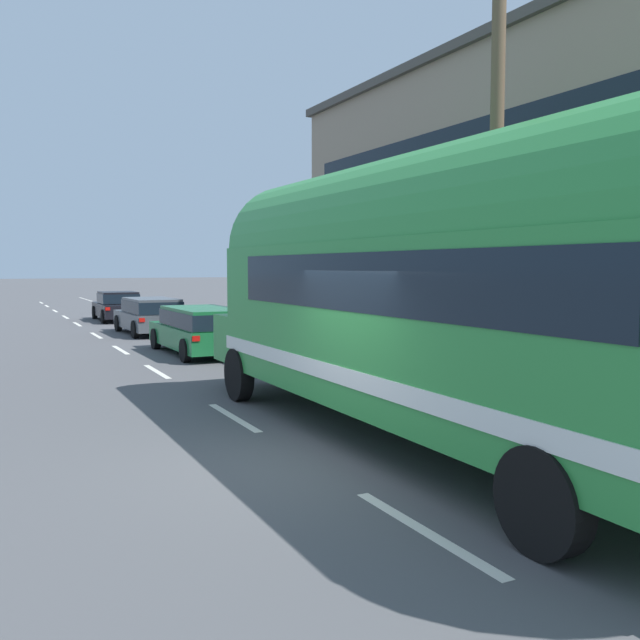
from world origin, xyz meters
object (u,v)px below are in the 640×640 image
utility_pole (496,158)px  car_lead (202,327)px  car_second (150,313)px  painted_bus (447,286)px  car_third (118,305)px

utility_pole → car_lead: bearing=103.4°
car_lead → car_second: bearing=90.2°
car_lead → car_second: (-0.02, 6.71, -0.02)m
painted_bus → car_second: bearing=89.5°
car_lead → car_third: (0.06, 13.96, -0.06)m
car_lead → painted_bus: bearing=-90.9°
utility_pole → car_third: size_ratio=1.87×
utility_pole → car_lead: utility_pole is taller
car_lead → utility_pole: bearing=-76.6°
painted_bus → car_lead: 12.06m
utility_pole → painted_bus: 3.91m
utility_pole → car_lead: 10.80m
utility_pole → car_third: utility_pole is taller
painted_bus → car_lead: size_ratio=2.61×
car_second → car_third: 7.26m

